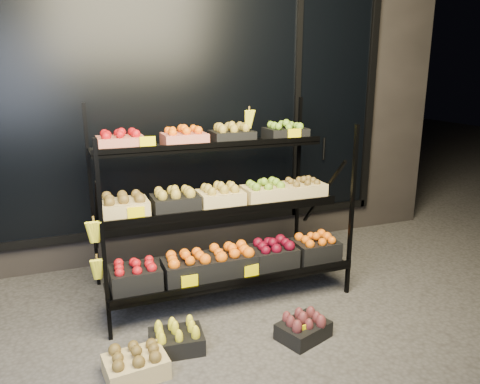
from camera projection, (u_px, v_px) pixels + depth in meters
name	position (u px, v px, depth m)	size (l,w,h in m)	color
ground	(248.00, 324.00, 3.66)	(24.00, 24.00, 0.00)	#514F4C
building	(166.00, 84.00, 5.53)	(6.00, 2.08, 3.50)	#2D2826
display_rack	(221.00, 208.00, 3.99)	(2.18, 1.02, 1.70)	black
tag_floor_b	(304.00, 337.00, 3.38)	(0.13, 0.01, 0.12)	#FCE600
floor_crate_left	(136.00, 363.00, 3.03)	(0.42, 0.33, 0.20)	#DCC37F
floor_crate_midleft	(176.00, 338.00, 3.31)	(0.40, 0.32, 0.19)	black
floor_crate_right	(303.00, 327.00, 3.45)	(0.43, 0.37, 0.19)	black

